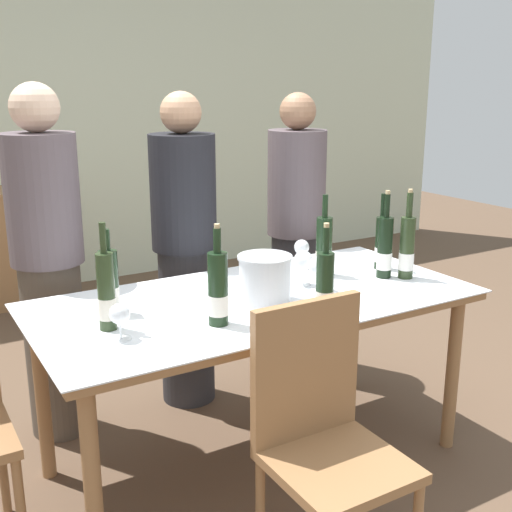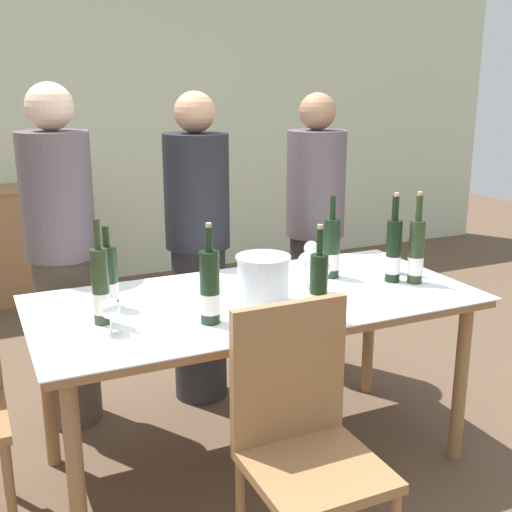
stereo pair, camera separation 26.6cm
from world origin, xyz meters
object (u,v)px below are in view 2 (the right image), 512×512
Objects in this scene: wine_bottle_5 at (332,250)px; wine_glass_2 at (110,310)px; wine_bottle_4 at (319,289)px; person_host at (62,260)px; ice_bucket at (264,278)px; wine_glass_3 at (311,250)px; person_guest_right at (314,236)px; person_guest_left at (198,251)px; wine_bottle_0 at (101,288)px; wine_bottle_3 at (210,289)px; chair_near_front at (302,430)px; wine_bottle_2 at (416,252)px; wine_glass_0 at (307,263)px; wine_glass_1 at (321,269)px; wine_bottle_7 at (108,279)px; dining_table at (256,313)px; wine_bottle_1 at (393,252)px; wine_bottle_6 at (393,246)px.

wine_glass_2 is at bearing -165.99° from wine_bottle_5.
person_host is (-0.79, 1.06, -0.07)m from wine_bottle_4.
wine_bottle_5 is 0.23× the size of person_host.
wine_glass_3 is (0.42, 0.34, -0.01)m from ice_bucket.
person_host is 1.04× the size of person_guest_right.
person_guest_left is at bearing -1.79° from person_host.
wine_bottle_0 reaches higher than wine_bottle_4.
person_guest_right reaches higher than wine_bottle_3.
person_guest_right reaches higher than chair_near_front.
wine_bottle_2 is at bearing -47.61° from person_guest_left.
wine_glass_0 reaches higher than wine_glass_1.
wine_bottle_3 is at bearing -106.93° from person_guest_left.
wine_bottle_7 is 0.21× the size of person_guest_left.
wine_bottle_4 is 2.41× the size of wine_glass_1.
wine_bottle_5 is (0.44, 0.12, 0.20)m from dining_table.
person_guest_right is at bearing 90.96° from wine_bottle_2.
chair_near_front is 0.60× the size of person_guest_right.
chair_near_front is at bearing -68.75° from person_host.
wine_bottle_4 reaches higher than wine_bottle_7.
wine_bottle_1 is 0.62m from wine_bottle_4.
ice_bucket is at bearing -89.31° from person_guest_left.
wine_glass_2 is (0.01, -0.12, -0.05)m from wine_bottle_0.
ice_bucket is 0.78m from person_guest_left.
dining_table is 0.71m from chair_near_front.
wine_glass_0 is at bearing -6.61° from wine_bottle_7.
ice_bucket is 0.28m from wine_glass_0.
wine_bottle_4 is 0.69m from wine_glass_3.
wine_bottle_5 is 1.28m from person_host.
wine_bottle_6 is at bearing 10.03° from ice_bucket.
wine_bottle_1 is at bearing 27.15° from wine_bottle_4.
wine_glass_2 is (-1.08, -0.27, -0.04)m from wine_bottle_5.
wine_bottle_0 is 2.87× the size of wine_glass_3.
person_host reaches higher than wine_bottle_5.
wine_bottle_7 is 0.82m from person_guest_left.
wine_bottle_2 is 1.12× the size of wine_bottle_4.
wine_bottle_5 is 0.31m from wine_bottle_6.
wine_bottle_2 reaches higher than wine_bottle_0.
wine_bottle_1 is (0.65, 0.02, 0.03)m from ice_bucket.
wine_bottle_3 is 1.04× the size of wine_bottle_6.
wine_bottle_1 is at bearing -0.93° from wine_bottle_0.
person_host is at bearing 155.05° from wine_bottle_6.
wine_glass_3 is at bearing -45.25° from person_guest_left.
person_guest_right is at bearing 59.08° from chair_near_front.
person_guest_left reaches higher than wine_glass_3.
wine_bottle_7 is at bearing 169.39° from wine_bottle_2.
person_host reaches higher than dining_table.
ice_bucket is 1.42× the size of wine_glass_0.
wine_bottle_1 is 1.55m from person_host.
wine_bottle_6 is 1.20m from chair_near_front.
wine_bottle_1 is (0.66, -0.05, 0.21)m from dining_table.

